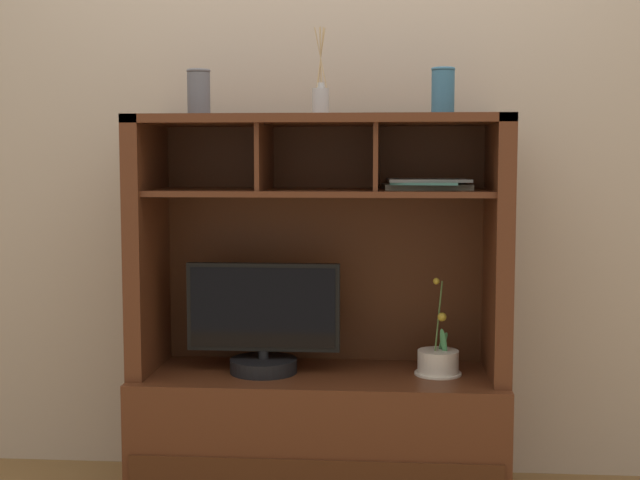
% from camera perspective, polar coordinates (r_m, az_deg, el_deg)
% --- Properties ---
extents(back_wall, '(6.00, 0.02, 2.80)m').
position_cam_1_polar(back_wall, '(3.35, 0.39, 8.50)').
color(back_wall, '#B5A38E').
rests_on(back_wall, ground).
extents(media_console, '(1.30, 0.55, 1.36)m').
position_cam_1_polar(media_console, '(3.17, 0.01, -9.32)').
color(media_console, '#512815').
rests_on(media_console, ground).
extents(tv_monitor, '(0.54, 0.24, 0.39)m').
position_cam_1_polar(tv_monitor, '(3.10, -3.73, -5.68)').
color(tv_monitor, black).
rests_on(tv_monitor, media_console).
extents(potted_orchid, '(0.17, 0.17, 0.34)m').
position_cam_1_polar(potted_orchid, '(3.12, 7.75, -7.91)').
color(potted_orchid, beige).
rests_on(potted_orchid, media_console).
extents(magazine_stack_left, '(0.31, 0.31, 0.04)m').
position_cam_1_polar(magazine_stack_left, '(3.06, 7.02, 3.66)').
color(magazine_stack_left, gray).
rests_on(magazine_stack_left, media_console).
extents(diffuser_bottle, '(0.06, 0.06, 0.31)m').
position_cam_1_polar(diffuser_bottle, '(3.09, 0.04, 9.15)').
color(diffuser_bottle, '#B3B3B4').
rests_on(diffuser_bottle, media_console).
extents(ceramic_vase, '(0.08, 0.08, 0.16)m').
position_cam_1_polar(ceramic_vase, '(3.11, -7.94, 9.55)').
color(ceramic_vase, '#595A62').
rests_on(ceramic_vase, media_console).
extents(accent_vase, '(0.08, 0.08, 0.16)m').
position_cam_1_polar(accent_vase, '(3.04, 8.06, 9.63)').
color(accent_vase, '#336383').
rests_on(accent_vase, media_console).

